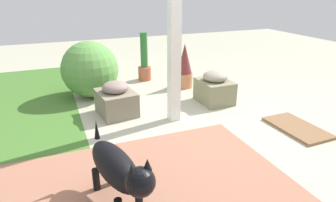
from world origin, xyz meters
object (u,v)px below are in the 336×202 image
at_px(terracotta_pot_tall, 144,63).
at_px(doormat, 297,128).
at_px(dog, 118,169).
at_px(stone_planter_mid, 116,100).
at_px(terracotta_pot_spiky, 185,67).
at_px(porch_pillar, 174,22).
at_px(round_shrub, 90,69).
at_px(stone_planter_nearest, 214,88).

xyz_separation_m(terracotta_pot_tall, doormat, (-2.31, -0.97, -0.26)).
xyz_separation_m(terracotta_pot_tall, dog, (-2.79, 1.07, 0.04)).
bearing_deg(stone_planter_mid, terracotta_pot_tall, -31.49).
distance_m(terracotta_pot_spiky, dog, 2.68).
bearing_deg(porch_pillar, dog, 142.93).
bearing_deg(dog, doormat, -76.82).
bearing_deg(terracotta_pot_spiky, round_shrub, 84.80).
relative_size(stone_planter_mid, terracotta_pot_spiky, 0.79).
bearing_deg(porch_pillar, stone_planter_nearest, -66.90).
distance_m(terracotta_pot_spiky, doormat, 1.84).
xyz_separation_m(terracotta_pot_spiky, dog, (-2.21, 1.51, -0.00)).
height_order(porch_pillar, dog, porch_pillar).
xyz_separation_m(terracotta_pot_tall, terracotta_pot_spiky, (-0.57, -0.44, 0.04)).
bearing_deg(terracotta_pot_spiky, dog, 145.74).
distance_m(porch_pillar, terracotta_pot_spiky, 1.40).
relative_size(round_shrub, dog, 0.97).
bearing_deg(terracotta_pot_tall, dog, 159.02).
xyz_separation_m(round_shrub, dog, (-2.34, 0.16, -0.07)).
relative_size(porch_pillar, terracotta_pot_tall, 2.85).
xyz_separation_m(round_shrub, terracotta_pot_spiky, (-0.12, -1.35, -0.07)).
xyz_separation_m(stone_planter_nearest, doormat, (-1.03, -0.43, -0.18)).
distance_m(stone_planter_nearest, round_shrub, 1.68).
distance_m(stone_planter_nearest, terracotta_pot_tall, 1.39).
bearing_deg(doormat, round_shrub, 45.33).
distance_m(stone_planter_nearest, doormat, 1.13).
xyz_separation_m(round_shrub, terracotta_pot_tall, (0.45, -0.91, -0.11)).
relative_size(stone_planter_mid, dog, 0.66).
bearing_deg(stone_planter_mid, dog, 168.01).
bearing_deg(round_shrub, doormat, -134.67).
height_order(terracotta_pot_tall, dog, terracotta_pot_tall).
height_order(stone_planter_nearest, stone_planter_mid, stone_planter_nearest).
relative_size(porch_pillar, terracotta_pot_spiky, 3.30).
xyz_separation_m(stone_planter_mid, terracotta_pot_spiky, (0.62, -1.17, 0.13)).
relative_size(round_shrub, terracotta_pot_spiky, 1.16).
xyz_separation_m(round_shrub, doormat, (-1.86, -1.88, -0.37)).
xyz_separation_m(stone_planter_nearest, terracotta_pot_tall, (1.28, 0.54, 0.08)).
relative_size(dog, doormat, 1.16).
relative_size(terracotta_pot_spiky, dog, 0.84).
relative_size(porch_pillar, stone_planter_mid, 4.16).
distance_m(porch_pillar, doormat, 1.72).
relative_size(round_shrub, terracotta_pot_tall, 1.00).
distance_m(round_shrub, terracotta_pot_tall, 1.02).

